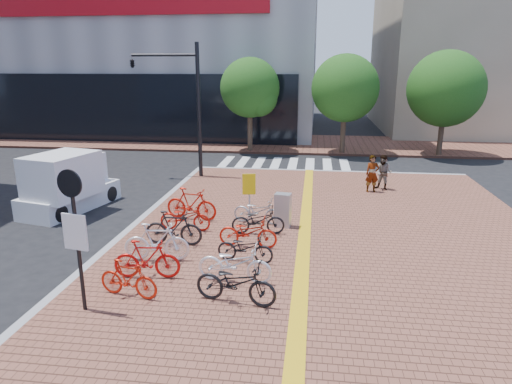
# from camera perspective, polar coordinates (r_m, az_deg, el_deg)

# --- Properties ---
(ground) EXTENTS (120.00, 120.00, 0.00)m
(ground) POSITION_cam_1_polar(r_m,az_deg,el_deg) (13.43, -2.86, -8.93)
(ground) COLOR black
(ground) RESTS_ON ground
(tactile_strip) EXTENTS (0.40, 34.00, 0.01)m
(tactile_strip) POSITION_cam_1_polar(r_m,az_deg,el_deg) (8.86, 4.73, -22.07)
(tactile_strip) COLOR gold
(tactile_strip) RESTS_ON sidewalk
(kerb_north) EXTENTS (14.00, 0.25, 0.15)m
(kerb_north) POSITION_cam_1_polar(r_m,az_deg,el_deg) (24.65, 9.01, 2.48)
(kerb_north) COLOR gray
(kerb_north) RESTS_ON ground
(far_sidewalk) EXTENTS (70.00, 8.00, 0.15)m
(far_sidewalk) POSITION_cam_1_polar(r_m,az_deg,el_deg) (33.55, 3.51, 6.09)
(far_sidewalk) COLOR brown
(far_sidewalk) RESTS_ON ground
(building_beige) EXTENTS (20.00, 18.00, 18.00)m
(building_beige) POSITION_cam_1_polar(r_m,az_deg,el_deg) (46.89, 28.54, 17.95)
(building_beige) COLOR gray
(building_beige) RESTS_ON ground
(crosswalk) EXTENTS (7.50, 4.00, 0.01)m
(crosswalk) POSITION_cam_1_polar(r_m,az_deg,el_deg) (26.66, 3.53, 3.48)
(crosswalk) COLOR silver
(crosswalk) RESTS_ON ground
(street_trees) EXTENTS (16.20, 4.60, 6.35)m
(street_trees) POSITION_cam_1_polar(r_m,az_deg,el_deg) (29.65, 13.14, 12.31)
(street_trees) COLOR #38281E
(street_trees) RESTS_ON far_sidewalk
(bike_0) EXTENTS (1.63, 0.74, 0.94)m
(bike_0) POSITION_cam_1_polar(r_m,az_deg,el_deg) (11.55, -15.69, -10.39)
(bike_0) COLOR red
(bike_0) RESTS_ON sidewalk
(bike_1) EXTENTS (1.79, 0.67, 1.05)m
(bike_1) POSITION_cam_1_polar(r_m,az_deg,el_deg) (12.36, -13.49, -8.18)
(bike_1) COLOR red
(bike_1) RESTS_ON sidewalk
(bike_2) EXTENTS (1.91, 0.70, 1.12)m
(bike_2) POSITION_cam_1_polar(r_m,az_deg,el_deg) (13.34, -12.31, -6.13)
(bike_2) COLOR white
(bike_2) RESTS_ON sidewalk
(bike_3) EXTENTS (1.82, 0.53, 1.09)m
(bike_3) POSITION_cam_1_polar(r_m,az_deg,el_deg) (14.41, -10.27, -4.45)
(bike_3) COLOR black
(bike_3) RESTS_ON sidewalk
(bike_4) EXTENTS (1.74, 0.63, 0.91)m
(bike_4) POSITION_cam_1_polar(r_m,az_deg,el_deg) (15.63, -8.85, -3.13)
(bike_4) COLOR #B5170C
(bike_4) RESTS_ON sidewalk
(bike_5) EXTENTS (2.01, 0.88, 1.17)m
(bike_5) POSITION_cam_1_polar(r_m,az_deg,el_deg) (16.64, -8.10, -1.48)
(bike_5) COLOR red
(bike_5) RESTS_ON sidewalk
(bike_6) EXTENTS (2.06, 1.01, 1.04)m
(bike_6) POSITION_cam_1_polar(r_m,az_deg,el_deg) (10.85, -2.55, -11.25)
(bike_6) COLOR black
(bike_6) RESTS_ON sidewalk
(bike_7) EXTENTS (1.99, 0.82, 1.02)m
(bike_7) POSITION_cam_1_polar(r_m,az_deg,el_deg) (11.85, -2.67, -8.89)
(bike_7) COLOR white
(bike_7) RESTS_ON sidewalk
(bike_8) EXTENTS (1.70, 0.78, 0.86)m
(bike_8) POSITION_cam_1_polar(r_m,az_deg,el_deg) (13.01, -1.37, -6.96)
(bike_8) COLOR black
(bike_8) RESTS_ON sidewalk
(bike_9) EXTENTS (1.85, 0.75, 0.95)m
(bike_9) POSITION_cam_1_polar(r_m,az_deg,el_deg) (14.03, -1.01, -5.05)
(bike_9) COLOR red
(bike_9) RESTS_ON sidewalk
(bike_10) EXTENTS (1.81, 0.81, 0.92)m
(bike_10) POSITION_cam_1_polar(r_m,az_deg,el_deg) (15.11, 0.26, -3.58)
(bike_10) COLOR black
(bike_10) RESTS_ON sidewalk
(bike_11) EXTENTS (1.84, 0.91, 0.92)m
(bike_11) POSITION_cam_1_polar(r_m,az_deg,el_deg) (16.08, 0.19, -2.38)
(bike_11) COLOR #B6B5BA
(bike_11) RESTS_ON sidewalk
(pedestrian_a) EXTENTS (0.67, 0.51, 1.64)m
(pedestrian_a) POSITION_cam_1_polar(r_m,az_deg,el_deg) (20.68, 14.33, 2.23)
(pedestrian_a) COLOR gray
(pedestrian_a) RESTS_ON sidewalk
(pedestrian_b) EXTENTS (0.96, 0.90, 1.58)m
(pedestrian_b) POSITION_cam_1_polar(r_m,az_deg,el_deg) (21.19, 15.66, 2.36)
(pedestrian_b) COLOR #505766
(pedestrian_b) RESTS_ON sidewalk
(utility_box) EXTENTS (0.59, 0.47, 1.18)m
(utility_box) POSITION_cam_1_polar(r_m,az_deg,el_deg) (15.77, 3.37, -2.28)
(utility_box) COLOR #B5B6BB
(utility_box) RESTS_ON sidewalk
(yellow_sign) EXTENTS (0.47, 0.15, 1.73)m
(yellow_sign) POSITION_cam_1_polar(r_m,az_deg,el_deg) (16.19, -0.84, 0.46)
(yellow_sign) COLOR #B7B7BC
(yellow_sign) RESTS_ON sidewalk
(notice_sign) EXTENTS (0.61, 0.20, 3.31)m
(notice_sign) POSITION_cam_1_polar(r_m,az_deg,el_deg) (10.66, -21.72, -3.74)
(notice_sign) COLOR black
(notice_sign) RESTS_ON sidewalk
(traffic_light_pole) EXTENTS (3.48, 1.34, 6.49)m
(traffic_light_pole) POSITION_cam_1_polar(r_m,az_deg,el_deg) (23.19, -10.93, 12.96)
(traffic_light_pole) COLOR black
(traffic_light_pole) RESTS_ON sidewalk
(box_truck) EXTENTS (2.64, 4.37, 2.36)m
(box_truck) POSITION_cam_1_polar(r_m,az_deg,el_deg) (19.47, -22.47, 1.13)
(box_truck) COLOR silver
(box_truck) RESTS_ON ground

